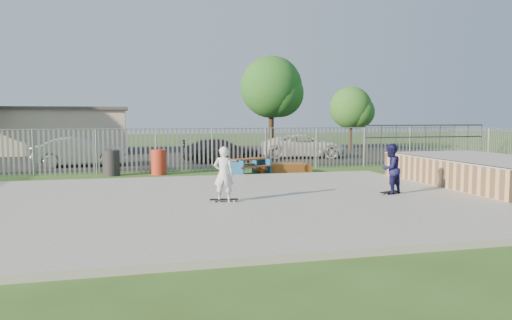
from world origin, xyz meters
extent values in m
plane|color=#35551D|center=(0.00, 0.00, 0.00)|extent=(120.00, 120.00, 0.00)
cube|color=gray|center=(0.00, 0.00, 0.07)|extent=(15.00, 12.00, 0.15)
cube|color=tan|center=(9.50, 1.00, 0.53)|extent=(4.00, 7.00, 1.05)
cube|color=#9E9E99|center=(9.50, 1.00, 1.07)|extent=(4.05, 7.05, 0.04)
cylinder|color=#383A3F|center=(7.52, 1.00, 1.08)|extent=(0.06, 7.00, 0.06)
cube|color=brown|center=(2.24, 6.94, 0.70)|extent=(1.85, 1.29, 0.06)
cube|color=brown|center=(2.47, 6.41, 0.42)|extent=(1.70, 0.92, 0.05)
cube|color=brown|center=(2.02, 7.47, 0.42)|extent=(1.70, 0.92, 0.05)
cube|color=navy|center=(2.24, 6.94, 0.35)|extent=(1.94, 1.83, 0.71)
cube|color=brown|center=(3.96, 7.38, 0.21)|extent=(2.18, 1.20, 0.42)
cylinder|color=#AD2D1A|center=(-1.53, 8.09, 0.55)|extent=(0.66, 0.66, 1.10)
cylinder|color=#242426|center=(-3.52, 8.19, 0.55)|extent=(0.66, 0.66, 1.11)
cube|color=black|center=(0.00, 19.00, 0.01)|extent=(40.00, 18.00, 0.02)
imported|color=#A0A0A4|center=(-5.16, 12.56, 0.77)|extent=(4.58, 1.69, 1.50)
imported|color=black|center=(2.14, 12.88, 0.67)|extent=(4.61, 2.16, 1.30)
imported|color=white|center=(7.62, 14.76, 0.75)|extent=(5.56, 3.28, 1.45)
cube|color=beige|center=(-8.00, 23.00, 1.50)|extent=(10.00, 6.00, 3.00)
cube|color=#4C4742|center=(-8.00, 23.00, 3.10)|extent=(10.40, 6.40, 0.20)
cylinder|color=#3A2617|center=(7.36, 21.07, 2.01)|extent=(0.39, 0.39, 4.02)
sphere|color=#23591E|center=(7.36, 21.07, 4.70)|extent=(4.50, 4.50, 4.50)
cylinder|color=#44301B|center=(12.87, 19.38, 1.37)|extent=(0.33, 0.33, 2.73)
sphere|color=#2B5F20|center=(12.87, 19.38, 3.19)|extent=(3.06, 3.06, 3.06)
cube|color=black|center=(5.07, -0.24, 0.21)|extent=(0.81, 0.53, 0.02)
cube|color=black|center=(-0.22, -0.38, 0.21)|extent=(0.82, 0.32, 0.02)
imported|color=#161646|center=(5.07, -0.24, 0.93)|extent=(0.94, 0.87, 1.57)
imported|color=silver|center=(-0.22, -0.38, 0.93)|extent=(0.66, 0.54, 1.57)
camera|label=1|loc=(-2.79, -14.12, 2.56)|focal=35.00mm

